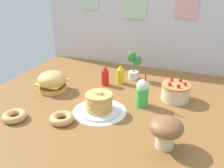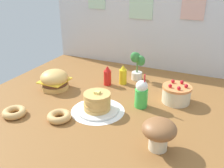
# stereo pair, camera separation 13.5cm
# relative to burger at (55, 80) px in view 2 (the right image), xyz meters

# --- Properties ---
(ground_plane) EXTENTS (2.10, 2.03, 0.02)m
(ground_plane) POSITION_rel_burger_xyz_m (0.51, -0.10, -0.10)
(ground_plane) COLOR brown
(back_wall) EXTENTS (2.10, 0.04, 1.03)m
(back_wall) POSITION_rel_burger_xyz_m (0.51, 0.91, 0.43)
(back_wall) COLOR silver
(back_wall) RESTS_ON ground_plane
(doily_mat) EXTENTS (0.42, 0.42, 0.00)m
(doily_mat) POSITION_rel_burger_xyz_m (0.55, -0.20, -0.08)
(doily_mat) COLOR white
(doily_mat) RESTS_ON ground_plane
(burger) EXTENTS (0.25, 0.25, 0.18)m
(burger) POSITION_rel_burger_xyz_m (0.00, 0.00, 0.00)
(burger) COLOR #DBA859
(burger) RESTS_ON ground_plane
(pancake_stack) EXTENTS (0.33, 0.33, 0.17)m
(pancake_stack) POSITION_rel_burger_xyz_m (0.55, -0.20, -0.02)
(pancake_stack) COLOR white
(pancake_stack) RESTS_ON doily_mat
(layer_cake) EXTENTS (0.24, 0.24, 0.17)m
(layer_cake) POSITION_rel_burger_xyz_m (1.07, 0.21, -0.01)
(layer_cake) COLOR beige
(layer_cake) RESTS_ON ground_plane
(ketchup_bottle) EXTENTS (0.07, 0.07, 0.19)m
(ketchup_bottle) POSITION_rel_burger_xyz_m (0.41, 0.28, 0.00)
(ketchup_bottle) COLOR red
(ketchup_bottle) RESTS_ON ground_plane
(mustard_bottle) EXTENTS (0.07, 0.07, 0.19)m
(mustard_bottle) POSITION_rel_burger_xyz_m (0.53, 0.37, 0.00)
(mustard_bottle) COLOR yellow
(mustard_bottle) RESTS_ON ground_plane
(cream_soda_cup) EXTENTS (0.11, 0.11, 0.29)m
(cream_soda_cup) POSITION_rel_burger_xyz_m (0.83, 0.01, 0.03)
(cream_soda_cup) COLOR green
(cream_soda_cup) RESTS_ON ground_plane
(donut_pink_glaze) EXTENTS (0.18, 0.18, 0.05)m
(donut_pink_glaze) POSITION_rel_burger_xyz_m (0.01, -0.52, -0.06)
(donut_pink_glaze) COLOR tan
(donut_pink_glaze) RESTS_ON ground_plane
(donut_chocolate) EXTENTS (0.18, 0.18, 0.05)m
(donut_chocolate) POSITION_rel_burger_xyz_m (0.35, -0.43, -0.06)
(donut_chocolate) COLOR tan
(donut_chocolate) RESTS_ON ground_plane
(potted_plant) EXTENTS (0.14, 0.11, 0.29)m
(potted_plant) POSITION_rel_burger_xyz_m (0.62, 0.52, 0.07)
(potted_plant) COLOR white
(potted_plant) RESTS_ON ground_plane
(mushroom_stool) EXTENTS (0.21, 0.21, 0.20)m
(mushroom_stool) POSITION_rel_burger_xyz_m (1.10, -0.45, 0.04)
(mushroom_stool) COLOR beige
(mushroom_stool) RESTS_ON ground_plane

